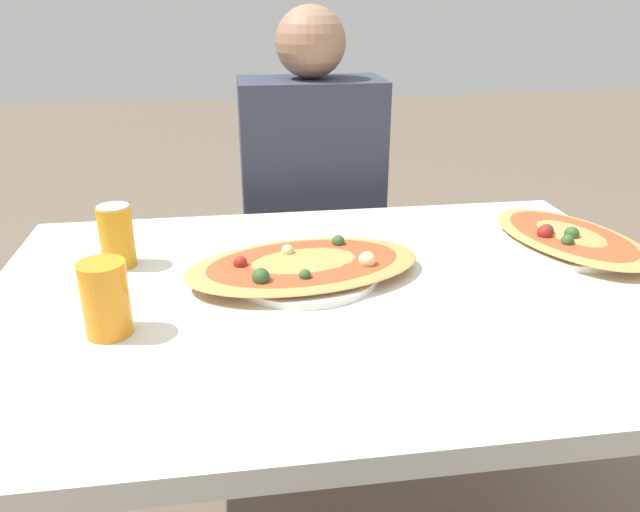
% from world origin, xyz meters
% --- Properties ---
extents(dining_table, '(1.26, 0.90, 0.72)m').
position_xyz_m(dining_table, '(0.00, 0.00, 0.66)').
color(dining_table, silver).
rests_on(dining_table, ground_plane).
extents(chair_far_seated, '(0.40, 0.40, 0.87)m').
position_xyz_m(chair_far_seated, '(0.05, 0.78, 0.50)').
color(chair_far_seated, '#4C4C4C').
rests_on(chair_far_seated, ground_plane).
extents(person_seated, '(0.39, 0.25, 1.20)m').
position_xyz_m(person_seated, '(0.05, 0.67, 0.70)').
color(person_seated, '#2D2D38').
rests_on(person_seated, ground_plane).
extents(pizza_main, '(0.49, 0.33, 0.06)m').
position_xyz_m(pizza_main, '(-0.05, 0.07, 0.74)').
color(pizza_main, white).
rests_on(pizza_main, dining_table).
extents(soda_can, '(0.07, 0.07, 0.12)m').
position_xyz_m(soda_can, '(-0.40, 0.17, 0.79)').
color(soda_can, orange).
rests_on(soda_can, dining_table).
extents(drink_glass, '(0.07, 0.07, 0.12)m').
position_xyz_m(drink_glass, '(-0.38, -0.10, 0.78)').
color(drink_glass, orange).
rests_on(drink_glass, dining_table).
extents(pizza_second, '(0.32, 0.43, 0.06)m').
position_xyz_m(pizza_second, '(0.53, 0.13, 0.74)').
color(pizza_second, white).
rests_on(pizza_second, dining_table).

